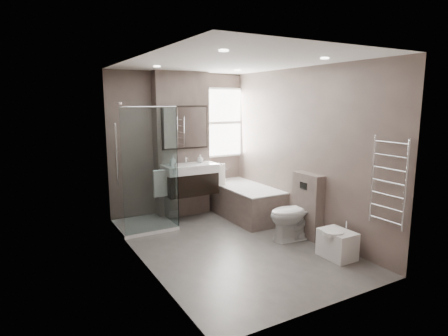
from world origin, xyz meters
TOP-DOWN VIEW (x-y plane):
  - room at (0.00, 0.00)m, footprint 2.70×3.90m
  - vanity_pier at (0.00, 1.77)m, footprint 1.00×0.25m
  - vanity at (0.00, 1.43)m, footprint 0.95×0.47m
  - mirror_cabinet at (0.00, 1.61)m, footprint 0.86×0.08m
  - towel_left at (-0.56, 1.40)m, footprint 0.24×0.06m
  - towel_right at (0.56, 1.40)m, footprint 0.24×0.06m
  - shower_enclosure at (-0.75, 1.35)m, footprint 0.90×0.90m
  - bathtub at (0.92, 1.10)m, footprint 0.75×1.60m
  - window at (0.90, 1.88)m, footprint 0.98×0.06m
  - toilet at (0.97, -0.24)m, footprint 0.83×0.52m
  - cistern_box at (1.21, -0.25)m, footprint 0.19×0.55m
  - bidet at (1.01, -1.06)m, footprint 0.40×0.47m
  - towel_radiator at (1.25, -1.60)m, footprint 0.03×0.49m
  - soap_bottle_a at (-0.32, 1.41)m, footprint 0.08×0.08m
  - soap_bottle_b at (0.24, 1.50)m, footprint 0.11×0.11m

SIDE VIEW (x-z plane):
  - bidet at x=1.01m, z-range -0.05..0.44m
  - bathtub at x=0.92m, z-range 0.03..0.60m
  - toilet at x=0.97m, z-range 0.00..0.81m
  - shower_enclosure at x=-0.75m, z-range -0.51..1.49m
  - cistern_box at x=1.21m, z-range 0.00..1.00m
  - towel_left at x=-0.56m, z-range 0.50..0.94m
  - towel_right at x=0.56m, z-range 0.50..0.94m
  - vanity at x=0.00m, z-range 0.41..1.07m
  - soap_bottle_b at x=0.24m, z-range 1.00..1.14m
  - soap_bottle_a at x=-0.32m, z-range 1.00..1.18m
  - towel_radiator at x=1.25m, z-range 0.57..1.67m
  - room at x=0.00m, z-range -0.05..2.65m
  - vanity_pier at x=0.00m, z-range 0.00..2.60m
  - mirror_cabinet at x=0.00m, z-range 1.25..2.01m
  - window at x=0.90m, z-range 1.01..2.34m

